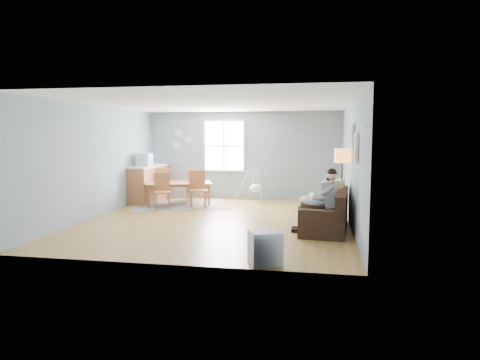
% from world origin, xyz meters
% --- Properties ---
extents(room, '(8.40, 9.40, 3.90)m').
position_xyz_m(room, '(0.00, 0.00, 2.42)').
color(room, '#A17739').
extents(window, '(1.32, 0.08, 1.62)m').
position_xyz_m(window, '(-0.60, 3.46, 1.65)').
color(window, silver).
rests_on(window, room).
extents(pictures, '(0.05, 1.34, 0.74)m').
position_xyz_m(pictures, '(2.97, -1.05, 1.85)').
color(pictures, silver).
rests_on(pictures, room).
extents(wall_plates, '(0.67, 0.02, 0.66)m').
position_xyz_m(wall_plates, '(-2.00, 3.47, 1.83)').
color(wall_plates, '#A3BCC4').
rests_on(wall_plates, room).
extents(sofa, '(1.06, 2.13, 0.83)m').
position_xyz_m(sofa, '(2.51, -0.54, 0.29)').
color(sofa, black).
rests_on(sofa, room).
extents(green_throw, '(0.98, 0.80, 0.04)m').
position_xyz_m(green_throw, '(2.49, 0.15, 0.53)').
color(green_throw, '#16612B').
rests_on(green_throw, sofa).
extents(beige_pillow, '(0.25, 0.52, 0.50)m').
position_xyz_m(beige_pillow, '(2.77, -0.02, 0.76)').
color(beige_pillow, '#C2AC94').
rests_on(beige_pillow, sofa).
extents(father, '(0.92, 0.42, 1.32)m').
position_xyz_m(father, '(2.35, -0.83, 0.71)').
color(father, '#99999C').
rests_on(father, sofa).
extents(nursing_pillow, '(0.55, 0.53, 0.21)m').
position_xyz_m(nursing_pillow, '(2.20, -0.81, 0.64)').
color(nursing_pillow, silver).
rests_on(nursing_pillow, father).
extents(infant, '(0.21, 0.39, 0.14)m').
position_xyz_m(infant, '(2.19, -0.78, 0.74)').
color(infant, silver).
rests_on(infant, nursing_pillow).
extents(toddler, '(0.52, 0.25, 0.82)m').
position_xyz_m(toddler, '(2.45, -0.34, 0.70)').
color(toddler, white).
rests_on(toddler, sofa).
extents(floor_lamp, '(0.34, 0.34, 1.69)m').
position_xyz_m(floor_lamp, '(2.80, -0.12, 1.40)').
color(floor_lamp, black).
rests_on(floor_lamp, room).
extents(storage_cube, '(0.59, 0.56, 0.52)m').
position_xyz_m(storage_cube, '(1.50, -3.20, 0.26)').
color(storage_cube, silver).
rests_on(storage_cube, room).
extents(rug, '(3.18, 2.82, 0.01)m').
position_xyz_m(rug, '(-1.60, 1.97, 0.01)').
color(rug, gray).
rests_on(rug, room).
extents(dining_table, '(2.06, 1.58, 0.64)m').
position_xyz_m(dining_table, '(-1.60, 1.97, 0.32)').
color(dining_table, brown).
rests_on(dining_table, rug).
extents(chair_sw, '(0.57, 0.57, 0.97)m').
position_xyz_m(chair_sw, '(-1.80, 1.20, 0.56)').
color(chair_sw, brown).
rests_on(chair_sw, rug).
extents(chair_se, '(0.60, 0.60, 1.02)m').
position_xyz_m(chair_se, '(-0.92, 1.55, 0.59)').
color(chair_se, brown).
rests_on(chair_se, rug).
extents(chair_nw, '(0.62, 0.62, 1.02)m').
position_xyz_m(chair_nw, '(-2.27, 2.40, 0.58)').
color(chair_nw, brown).
rests_on(chair_nw, rug).
extents(chair_ne, '(0.58, 0.58, 0.97)m').
position_xyz_m(chair_ne, '(-1.39, 2.75, 0.55)').
color(chair_ne, brown).
rests_on(chair_ne, rug).
extents(counter, '(0.62, 1.95, 1.08)m').
position_xyz_m(counter, '(-2.70, 2.50, 0.55)').
color(counter, brown).
rests_on(counter, room).
extents(monitor, '(0.40, 0.38, 0.37)m').
position_xyz_m(monitor, '(-2.69, 2.13, 1.27)').
color(monitor, silver).
rests_on(monitor, counter).
extents(baby_swing, '(1.25, 1.26, 0.98)m').
position_xyz_m(baby_swing, '(0.50, 2.83, 0.44)').
color(baby_swing, silver).
rests_on(baby_swing, room).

